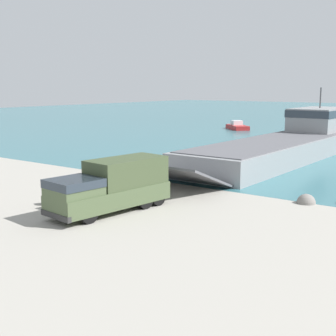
{
  "coord_description": "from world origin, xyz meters",
  "views": [
    {
      "loc": [
        20.63,
        -21.69,
        7.37
      ],
      "look_at": [
        2.02,
        3.75,
        1.82
      ],
      "focal_mm": 50.0,
      "sensor_mm": 36.0,
      "label": 1
    }
  ],
  "objects": [
    {
      "name": "cargo_crate",
      "position": [
        -2.44,
        -3.1,
        0.26
      ],
      "size": [
        0.75,
        0.8,
        0.52
      ],
      "primitive_type": "cube",
      "rotation": [
        0.0,
        0.0,
        -0.5
      ],
      "color": "#566042",
      "rests_on": "ground_plane"
    },
    {
      "name": "ground_plane",
      "position": [
        0.0,
        0.0,
        0.0
      ],
      "size": [
        240.0,
        240.0,
        0.0
      ],
      "primitive_type": "plane",
      "color": "#9E998E"
    },
    {
      "name": "shoreline_rock_b",
      "position": [
        10.66,
        6.85,
        0.0
      ],
      "size": [
        1.2,
        1.2,
        1.2
      ],
      "primitive_type": "sphere",
      "color": "gray",
      "rests_on": "ground_plane"
    },
    {
      "name": "landing_craft",
      "position": [
        2.13,
        25.89,
        1.69
      ],
      "size": [
        7.5,
        36.02,
        7.19
      ],
      "rotation": [
        0.0,
        0.0,
        -0.01
      ],
      "color": "gray",
      "rests_on": "ground_plane"
    },
    {
      "name": "moored_boat_a",
      "position": [
        -17.24,
        50.3,
        0.49
      ],
      "size": [
        5.79,
        5.62,
        1.48
      ],
      "rotation": [
        0.0,
        0.0,
        3.96
      ],
      "color": "#B22323",
      "rests_on": "ground_plane"
    },
    {
      "name": "soldier_on_ramp",
      "position": [
        -1.66,
        -0.29,
        1.03
      ],
      "size": [
        0.5,
        0.46,
        1.77
      ],
      "rotation": [
        0.0,
        0.0,
        5.37
      ],
      "color": "#3D4C33",
      "rests_on": "ground_plane"
    },
    {
      "name": "military_truck",
      "position": [
        1.96,
        -1.86,
        1.56
      ],
      "size": [
        3.46,
        8.03,
        3.06
      ],
      "rotation": [
        0.0,
        0.0,
        -1.69
      ],
      "color": "#475638",
      "rests_on": "ground_plane"
    },
    {
      "name": "shoreline_rock_c",
      "position": [
        -3.61,
        7.72,
        0.0
      ],
      "size": [
        0.72,
        0.72,
        0.72
      ],
      "primitive_type": "sphere",
      "color": "gray",
      "rests_on": "ground_plane"
    }
  ]
}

